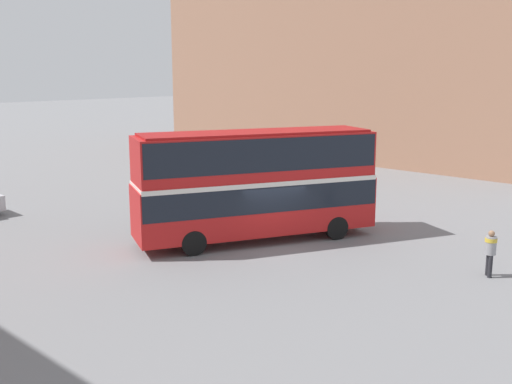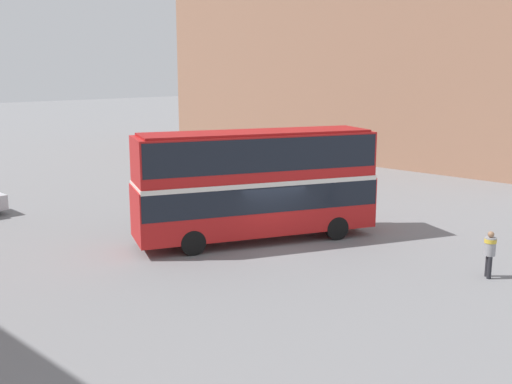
{
  "view_description": "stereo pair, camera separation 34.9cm",
  "coord_description": "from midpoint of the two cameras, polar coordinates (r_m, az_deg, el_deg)",
  "views": [
    {
      "loc": [
        -18.04,
        -15.94,
        7.21
      ],
      "look_at": [
        0.31,
        1.05,
        2.12
      ],
      "focal_mm": 42.0,
      "sensor_mm": 36.0,
      "label": 1
    },
    {
      "loc": [
        -17.81,
        -16.19,
        7.21
      ],
      "look_at": [
        0.31,
        1.05,
        2.12
      ],
      "focal_mm": 42.0,
      "sensor_mm": 36.0,
      "label": 2
    }
  ],
  "objects": [
    {
      "name": "parked_car_kerb_near",
      "position": [
        40.8,
        3.51,
        2.38
      ],
      "size": [
        4.25,
        2.25,
        1.53
      ],
      "rotation": [
        0.0,
        0.0,
        0.12
      ],
      "color": "slate",
      "rests_on": "ground_plane"
    },
    {
      "name": "ground_plane",
      "position": [
        25.13,
        0.9,
        -5.18
      ],
      "size": [
        240.0,
        240.0,
        0.0
      ],
      "primitive_type": "plane",
      "color": "slate"
    },
    {
      "name": "double_decker_bus",
      "position": [
        25.41,
        -0.39,
        1.28
      ],
      "size": [
        10.4,
        6.81,
        4.72
      ],
      "rotation": [
        0.0,
        0.0,
        -0.45
      ],
      "color": "red",
      "rests_on": "ground_plane"
    },
    {
      "name": "building_row_right",
      "position": [
        52.54,
        8.56,
        12.3
      ],
      "size": [
        8.82,
        36.59,
        16.1
      ],
      "color": "#9E7056",
      "rests_on": "ground_plane"
    },
    {
      "name": "pedestrian_foreground",
      "position": [
        22.75,
        21.02,
        -5.04
      ],
      "size": [
        0.58,
        0.58,
        1.69
      ],
      "rotation": [
        0.0,
        0.0,
        2.24
      ],
      "color": "#232328",
      "rests_on": "ground_plane"
    }
  ]
}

